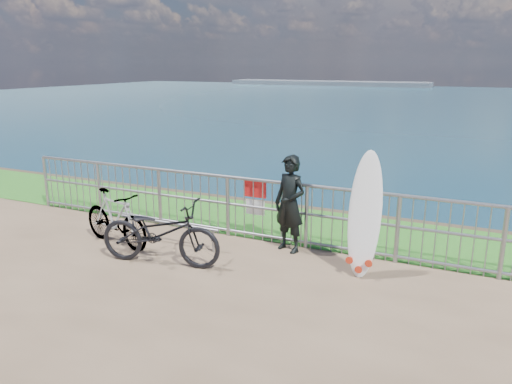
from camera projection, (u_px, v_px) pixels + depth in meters
The scene contains 8 objects.
grass_strip at pixel (277, 221), 9.91m from camera, with size 120.00×120.00×0.00m, color #236A1D.
seascape at pixel (327, 85), 155.72m from camera, with size 260.00×260.00×5.00m.
railing at pixel (254, 208), 8.80m from camera, with size 10.06×0.10×1.13m.
surfer at pixel (290, 204), 8.23m from camera, with size 0.59×0.39×1.63m, color black.
surfboard at pixel (364, 219), 7.28m from camera, with size 0.49×0.44×1.87m.
bicycle_near at pixel (160, 232), 7.74m from camera, with size 0.69×1.97×1.04m, color black.
bicycle_far at pixel (115, 218), 8.55m from camera, with size 0.46×1.62×0.98m, color black.
bike_rack at pixel (168, 225), 8.63m from camera, with size 2.00×0.05×0.41m.
Camera 1 is at (3.64, -6.02, 3.09)m, focal length 35.00 mm.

